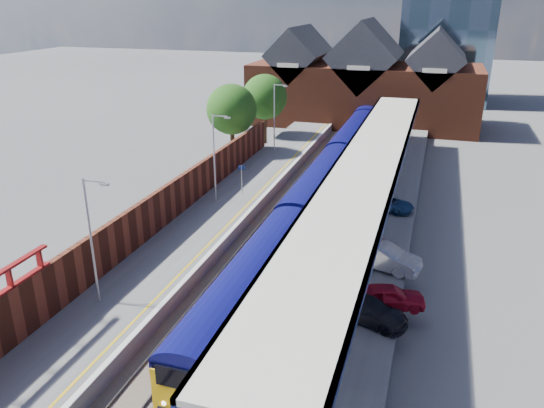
{
  "coord_description": "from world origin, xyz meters",
  "views": [
    {
      "loc": [
        9.69,
        -14.74,
        16.24
      ],
      "look_at": [
        -0.72,
        18.64,
        2.6
      ],
      "focal_mm": 35.0,
      "sensor_mm": 36.0,
      "label": 1
    }
  ],
  "objects_px": {
    "lamp_post_d": "(276,113)",
    "parked_car_red": "(389,296)",
    "platform_sign": "(242,175)",
    "parked_car_silver": "(382,256)",
    "train": "(339,159)",
    "parked_car_blue": "(389,203)",
    "parked_car_dark": "(367,309)",
    "lamp_post_c": "(216,153)",
    "lamp_post_b": "(93,234)"
  },
  "relations": [
    {
      "from": "train",
      "to": "platform_sign",
      "type": "relative_size",
      "value": 26.37
    },
    {
      "from": "lamp_post_c",
      "to": "parked_car_dark",
      "type": "height_order",
      "value": "lamp_post_c"
    },
    {
      "from": "train",
      "to": "parked_car_blue",
      "type": "distance_m",
      "value": 10.24
    },
    {
      "from": "parked_car_red",
      "to": "parked_car_silver",
      "type": "height_order",
      "value": "parked_car_silver"
    },
    {
      "from": "lamp_post_c",
      "to": "lamp_post_d",
      "type": "xyz_separation_m",
      "value": [
        0.0,
        16.0,
        0.0
      ]
    },
    {
      "from": "platform_sign",
      "to": "parked_car_red",
      "type": "distance_m",
      "value": 19.33
    },
    {
      "from": "train",
      "to": "lamp_post_c",
      "type": "xyz_separation_m",
      "value": [
        -7.86,
        -10.79,
        2.87
      ]
    },
    {
      "from": "train",
      "to": "lamp_post_d",
      "type": "height_order",
      "value": "lamp_post_d"
    },
    {
      "from": "lamp_post_c",
      "to": "parked_car_blue",
      "type": "bearing_deg",
      "value": 9.26
    },
    {
      "from": "train",
      "to": "parked_car_blue",
      "type": "relative_size",
      "value": 16.97
    },
    {
      "from": "lamp_post_d",
      "to": "parked_car_silver",
      "type": "bearing_deg",
      "value": -59.52
    },
    {
      "from": "lamp_post_d",
      "to": "parked_car_red",
      "type": "relative_size",
      "value": 1.84
    },
    {
      "from": "parked_car_dark",
      "to": "train",
      "type": "bearing_deg",
      "value": 30.75
    },
    {
      "from": "parked_car_silver",
      "to": "lamp_post_c",
      "type": "bearing_deg",
      "value": 76.59
    },
    {
      "from": "lamp_post_b",
      "to": "parked_car_red",
      "type": "height_order",
      "value": "lamp_post_b"
    },
    {
      "from": "parked_car_red",
      "to": "parked_car_silver",
      "type": "bearing_deg",
      "value": -5.27
    },
    {
      "from": "lamp_post_d",
      "to": "parked_car_red",
      "type": "height_order",
      "value": "lamp_post_d"
    },
    {
      "from": "lamp_post_b",
      "to": "lamp_post_d",
      "type": "relative_size",
      "value": 1.0
    },
    {
      "from": "lamp_post_d",
      "to": "platform_sign",
      "type": "distance_m",
      "value": 14.25
    },
    {
      "from": "parked_car_dark",
      "to": "parked_car_blue",
      "type": "relative_size",
      "value": 1.1
    },
    {
      "from": "lamp_post_b",
      "to": "lamp_post_d",
      "type": "height_order",
      "value": "same"
    },
    {
      "from": "platform_sign",
      "to": "parked_car_silver",
      "type": "xyz_separation_m",
      "value": [
        12.52,
        -9.59,
        -0.92
      ]
    },
    {
      "from": "train",
      "to": "parked_car_silver",
      "type": "xyz_separation_m",
      "value": [
        6.03,
        -18.38,
        -0.35
      ]
    },
    {
      "from": "platform_sign",
      "to": "train",
      "type": "bearing_deg",
      "value": 53.56
    },
    {
      "from": "parked_car_silver",
      "to": "lamp_post_b",
      "type": "bearing_deg",
      "value": 136.45
    },
    {
      "from": "lamp_post_c",
      "to": "parked_car_red",
      "type": "bearing_deg",
      "value": -38.99
    },
    {
      "from": "parked_car_silver",
      "to": "parked_car_blue",
      "type": "distance_m",
      "value": 9.79
    },
    {
      "from": "lamp_post_b",
      "to": "parked_car_red",
      "type": "bearing_deg",
      "value": 15.46
    },
    {
      "from": "parked_car_red",
      "to": "parked_car_blue",
      "type": "height_order",
      "value": "parked_car_red"
    },
    {
      "from": "train",
      "to": "platform_sign",
      "type": "xyz_separation_m",
      "value": [
        -6.49,
        -8.79,
        0.57
      ]
    },
    {
      "from": "lamp_post_d",
      "to": "parked_car_silver",
      "type": "distance_m",
      "value": 27.56
    },
    {
      "from": "parked_car_red",
      "to": "parked_car_dark",
      "type": "xyz_separation_m",
      "value": [
        -0.94,
        -1.55,
        -0.03
      ]
    },
    {
      "from": "lamp_post_c",
      "to": "platform_sign",
      "type": "distance_m",
      "value": 3.34
    },
    {
      "from": "parked_car_red",
      "to": "parked_car_silver",
      "type": "distance_m",
      "value": 4.42
    },
    {
      "from": "platform_sign",
      "to": "parked_car_dark",
      "type": "bearing_deg",
      "value": -51.22
    },
    {
      "from": "lamp_post_c",
      "to": "platform_sign",
      "type": "bearing_deg",
      "value": 55.74
    },
    {
      "from": "platform_sign",
      "to": "parked_car_blue",
      "type": "height_order",
      "value": "platform_sign"
    },
    {
      "from": "platform_sign",
      "to": "parked_car_dark",
      "type": "height_order",
      "value": "platform_sign"
    },
    {
      "from": "lamp_post_c",
      "to": "parked_car_silver",
      "type": "height_order",
      "value": "lamp_post_c"
    },
    {
      "from": "train",
      "to": "lamp_post_c",
      "type": "distance_m",
      "value": 13.65
    },
    {
      "from": "lamp_post_b",
      "to": "parked_car_blue",
      "type": "xyz_separation_m",
      "value": [
        13.37,
        18.18,
        -3.45
      ]
    },
    {
      "from": "platform_sign",
      "to": "parked_car_silver",
      "type": "relative_size",
      "value": 0.53
    },
    {
      "from": "parked_car_silver",
      "to": "parked_car_dark",
      "type": "bearing_deg",
      "value": -165.66
    },
    {
      "from": "parked_car_blue",
      "to": "lamp_post_b",
      "type": "bearing_deg",
      "value": 169.22
    },
    {
      "from": "parked_car_red",
      "to": "parked_car_silver",
      "type": "relative_size",
      "value": 0.81
    },
    {
      "from": "lamp_post_d",
      "to": "platform_sign",
      "type": "bearing_deg",
      "value": -84.44
    },
    {
      "from": "lamp_post_b",
      "to": "parked_car_red",
      "type": "distance_m",
      "value": 15.65
    },
    {
      "from": "parked_car_blue",
      "to": "platform_sign",
      "type": "bearing_deg",
      "value": 116.4
    },
    {
      "from": "lamp_post_d",
      "to": "parked_car_dark",
      "type": "bearing_deg",
      "value": -64.92
    },
    {
      "from": "lamp_post_b",
      "to": "parked_car_dark",
      "type": "relative_size",
      "value": 1.64
    }
  ]
}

